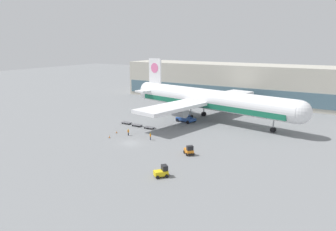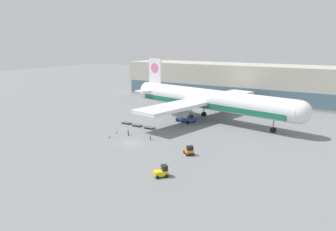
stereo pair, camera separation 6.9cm
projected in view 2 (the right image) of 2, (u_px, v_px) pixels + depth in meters
The scene contains 13 objects.
ground_plane at pixel (131, 143), 73.81m from camera, with size 400.00×400.00×0.00m, color slate.
terminal_building at pixel (237, 82), 125.98m from camera, with size 90.00×18.20×14.00m.
airplane_main at pixel (207, 100), 94.74m from camera, with size 57.53×48.64×17.00m.
scissor_lift_loader at pixel (186, 114), 92.98m from camera, with size 5.68×4.22×5.57m.
baggage_tug_foreground at pixel (162, 172), 55.25m from camera, with size 2.67×2.79×2.00m.
baggage_tug_mid at pixel (189, 150), 66.08m from camera, with size 2.75×2.71×2.00m.
baggage_dolly_lead at pixel (127, 123), 90.82m from camera, with size 3.72×1.59×0.48m.
baggage_dolly_second at pixel (137, 125), 88.30m from camera, with size 3.72×1.59×0.48m.
baggage_dolly_third at pixel (149, 127), 85.87m from camera, with size 3.72×1.59×0.48m.
ground_crew_near at pixel (128, 132), 79.50m from camera, with size 0.28×0.56×1.66m.
ground_crew_far at pixel (150, 136), 75.91m from camera, with size 0.47×0.39×1.70m.
traffic_cone_near at pixel (117, 132), 81.79m from camera, with size 0.40×0.40×0.55m.
traffic_cone_far at pixel (109, 136), 77.73m from camera, with size 0.40×0.40×0.69m.
Camera 2 is at (43.88, -55.96, 22.36)m, focal length 35.00 mm.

